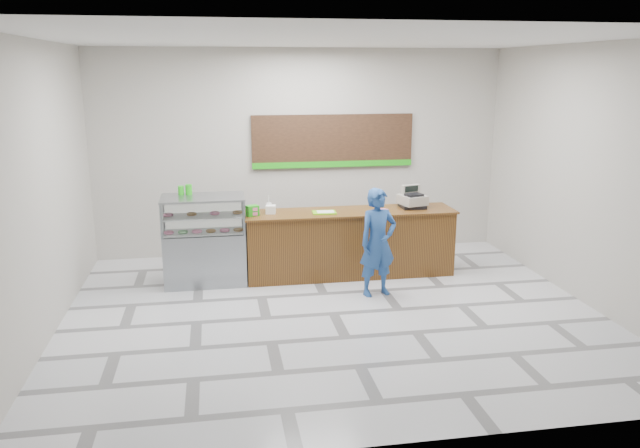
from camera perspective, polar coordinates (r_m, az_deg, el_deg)
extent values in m
plane|color=silver|center=(8.35, 1.25, -8.19)|extent=(7.00, 7.00, 0.00)
plane|color=#B3AEA5|center=(10.78, -1.74, 6.52)|extent=(7.00, 0.00, 7.00)
plane|color=silver|center=(7.74, 1.39, 16.57)|extent=(7.00, 7.00, 0.00)
cube|color=brown|center=(9.73, 2.72, -1.84)|extent=(3.20, 0.70, 1.00)
cube|color=brown|center=(9.60, 2.76, 1.12)|extent=(3.26, 0.76, 0.03)
cube|color=gray|center=(9.54, -10.44, -3.00)|extent=(1.20, 0.70, 0.80)
cube|color=white|center=(9.38, -10.61, 0.80)|extent=(1.20, 0.70, 0.50)
cube|color=gray|center=(9.32, -10.69, 2.39)|extent=(1.22, 0.72, 0.03)
cube|color=silver|center=(9.43, -10.55, -0.56)|extent=(1.14, 0.64, 0.02)
cube|color=silver|center=(9.37, -10.62, 0.86)|extent=(1.14, 0.64, 0.02)
torus|color=pink|center=(9.35, -13.63, -0.63)|extent=(0.15, 0.15, 0.05)
torus|color=#7CCE7C|center=(9.34, -12.41, -0.58)|extent=(0.15, 0.15, 0.05)
torus|color=pink|center=(9.33, -11.18, -0.53)|extent=(0.15, 0.15, 0.05)
torus|color=#9F6A2D|center=(9.32, -9.95, -0.48)|extent=(0.15, 0.15, 0.05)
torus|color=pink|center=(9.32, -8.72, -0.43)|extent=(0.15, 0.15, 0.05)
torus|color=#9F6A2D|center=(9.33, -7.50, -0.38)|extent=(0.15, 0.15, 0.05)
torus|color=pink|center=(9.44, -13.66, 1.00)|extent=(0.15, 0.15, 0.05)
torus|color=#9F6A2D|center=(9.42, -11.64, 1.09)|extent=(0.15, 0.15, 0.05)
torus|color=pink|center=(9.41, -9.61, 1.17)|extent=(0.15, 0.15, 0.05)
torus|color=#9F6A2D|center=(9.42, -7.58, 1.25)|extent=(0.15, 0.15, 0.05)
cube|color=black|center=(10.81, 1.20, 7.61)|extent=(2.80, 0.05, 0.90)
cube|color=#1EB115|center=(10.83, 1.22, 5.49)|extent=(2.80, 0.02, 0.10)
cube|color=black|center=(9.91, 8.42, 1.64)|extent=(0.36, 0.36, 0.05)
cube|color=gray|center=(9.89, 8.44, 2.21)|extent=(0.45, 0.47, 0.15)
cube|color=black|center=(9.80, 8.59, 2.64)|extent=(0.29, 0.24, 0.04)
cube|color=gray|center=(9.96, 8.28, 3.16)|extent=(0.32, 0.17, 0.15)
cube|color=black|center=(9.91, 8.37, 3.21)|extent=(0.23, 0.08, 0.09)
cube|color=black|center=(9.96, 9.50, 1.62)|extent=(0.11, 0.16, 0.04)
cube|color=#78DB11|center=(9.45, 0.39, 1.07)|extent=(0.37, 0.28, 0.02)
cube|color=white|center=(9.45, 0.51, 1.14)|extent=(0.27, 0.19, 0.00)
cube|color=white|center=(9.43, -4.53, 1.34)|extent=(0.17, 0.17, 0.12)
cylinder|color=silver|center=(9.55, -4.70, 1.53)|extent=(0.09, 0.09, 0.13)
cube|color=#1EB115|center=(9.30, -6.20, 1.22)|extent=(0.21, 0.17, 0.16)
cylinder|color=pink|center=(9.71, 5.82, 1.32)|extent=(0.16, 0.16, 0.00)
cylinder|color=#1EB115|center=(9.51, -12.60, 3.02)|extent=(0.09, 0.09, 0.13)
cylinder|color=#1EB115|center=(9.51, -11.91, 3.11)|extent=(0.10, 0.10, 0.15)
imported|color=navy|center=(8.83, 5.32, -1.68)|extent=(0.64, 0.50, 1.55)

